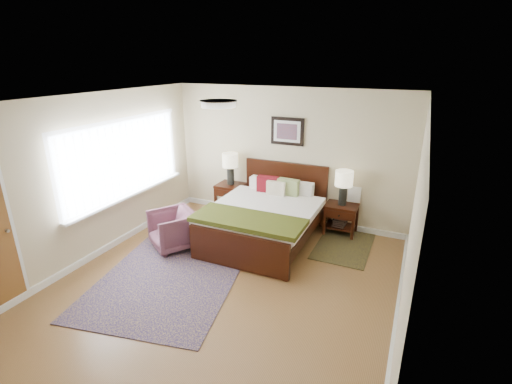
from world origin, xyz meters
TOP-DOWN VIEW (x-y plane):
  - floor at (0.00, 0.00)m, footprint 5.00×5.00m
  - back_wall at (0.00, 2.50)m, footprint 4.50×0.04m
  - front_wall at (0.00, -2.50)m, footprint 4.50×0.04m
  - left_wall at (-2.25, 0.00)m, footprint 0.04×5.00m
  - right_wall at (2.25, 0.00)m, footprint 0.04×5.00m
  - ceiling at (0.00, 0.00)m, footprint 4.50×5.00m
  - window at (-2.20, 0.70)m, footprint 0.11×2.72m
  - ceil_fixture at (0.00, 0.00)m, footprint 0.44×0.44m
  - bed at (-0.01, 1.47)m, footprint 1.73×2.09m
  - wall_art at (-0.01, 2.47)m, footprint 0.62×0.05m
  - nightstand_left at (-1.08, 2.25)m, footprint 0.53×0.47m
  - nightstand_right at (1.11, 2.26)m, footprint 0.55×0.42m
  - lamp_left at (-1.08, 2.27)m, footprint 0.30×0.30m
  - lamp_right at (1.11, 2.27)m, footprint 0.30×0.30m
  - armchair at (-1.30, 0.64)m, footprint 0.94×0.95m
  - rug_persian at (-0.82, -0.09)m, footprint 2.32×2.93m
  - rug_navy at (1.28, 1.80)m, footprint 0.87×1.30m

SIDE VIEW (x-z plane):
  - floor at x=0.00m, z-range 0.00..0.00m
  - rug_persian at x=-0.82m, z-range 0.00..0.01m
  - rug_navy at x=1.28m, z-range 0.00..0.01m
  - armchair at x=-1.30m, z-range 0.00..0.63m
  - nightstand_right at x=1.11m, z-range 0.07..0.61m
  - nightstand_left at x=-1.08m, z-range 0.19..0.82m
  - bed at x=-0.01m, z-range -0.04..1.08m
  - lamp_right at x=1.11m, z-range 0.66..1.27m
  - lamp_left at x=-1.08m, z-range 0.74..1.35m
  - back_wall at x=0.00m, z-range 0.00..2.50m
  - front_wall at x=0.00m, z-range 0.00..2.50m
  - left_wall at x=-2.25m, z-range 0.00..2.50m
  - right_wall at x=2.25m, z-range 0.00..2.50m
  - window at x=-2.20m, z-range 0.72..2.04m
  - wall_art at x=-0.01m, z-range 1.47..1.97m
  - ceil_fixture at x=0.00m, z-range 2.43..2.50m
  - ceiling at x=0.00m, z-range 2.49..2.51m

